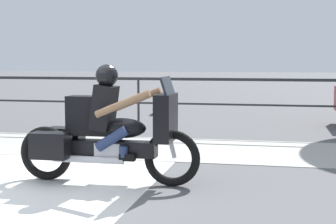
{
  "coord_description": "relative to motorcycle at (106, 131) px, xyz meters",
  "views": [
    {
      "loc": [
        2.92,
        -5.61,
        1.61
      ],
      "look_at": [
        1.26,
        2.26,
        0.79
      ],
      "focal_mm": 55.0,
      "sensor_mm": 36.0,
      "label": 1
    }
  ],
  "objects": [
    {
      "name": "ground_plane",
      "position": [
        -0.77,
        -0.69,
        -0.68
      ],
      "size": [
        120.0,
        120.0,
        0.0
      ],
      "primitive_type": "plane",
      "color": "#565659"
    },
    {
      "name": "sidewalk_band",
      "position": [
        -0.77,
        2.71,
        -0.68
      ],
      "size": [
        44.0,
        2.4,
        0.01
      ],
      "primitive_type": "cube",
      "color": "#A8A59E",
      "rests_on": "ground"
    },
    {
      "name": "crosswalk_band",
      "position": [
        -1.02,
        -0.89,
        -0.68
      ],
      "size": [
        3.26,
        6.0,
        0.01
      ],
      "primitive_type": "cube",
      "color": "silver",
      "rests_on": "ground"
    },
    {
      "name": "fence_railing",
      "position": [
        -0.77,
        4.42,
        0.28
      ],
      "size": [
        36.0,
        0.05,
        1.23
      ],
      "color": "#232326",
      "rests_on": "ground"
    },
    {
      "name": "motorcycle",
      "position": [
        0.0,
        0.0,
        0.0
      ],
      "size": [
        2.45,
        0.76,
        1.55
      ],
      "rotation": [
        0.0,
        0.0,
        -0.04
      ],
      "color": "black",
      "rests_on": "ground"
    }
  ]
}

